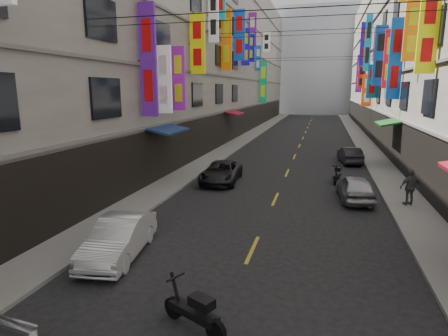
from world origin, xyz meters
The scene contains 15 objects.
sidewalk_left centered at (-6.00, 42.00, 0.06)m, with size 2.00×90.00×0.12m, color slate.
sidewalk_right centered at (6.00, 42.00, 0.06)m, with size 2.00×90.00×0.12m, color slate.
building_row_left centered at (-11.99, 42.00, 9.49)m, with size 10.14×90.00×19.00m.
haze_block centered at (0.00, 92.00, 11.00)m, with size 18.00×8.00×22.00m, color silver.
shop_signage centered at (-0.01, 35.25, 9.14)m, with size 14.00×55.00×12.29m.
street_awnings centered at (-1.26, 26.00, 3.00)m, with size 13.99×35.20×0.41m.
overhead_cables centered at (0.00, 30.00, 8.80)m, with size 14.00×38.04×1.24m.
lane_markings centered at (0.00, 39.00, 0.00)m, with size 0.12×80.20×0.01m.
scooter_crossing centered at (-0.46, 13.54, 0.44)m, with size 1.67×0.92×1.14m.
scooter_far_right centered at (2.97, 28.19, 0.44)m, with size 0.59×1.80×1.14m.
car_left_mid centered at (-3.96, 16.43, 0.62)m, with size 1.32×3.77×1.24m, color silver.
car_left_far centered at (-3.40, 26.59, 0.58)m, with size 1.93×4.19×1.16m, color black.
car_right_mid centered at (3.66, 24.78, 0.61)m, with size 1.45×3.61×1.23m, color #A5A5AA.
car_right_far centered at (4.00, 34.32, 0.59)m, with size 1.24×3.55×1.17m, color #25242B.
pedestrian_rfar centered at (5.91, 24.21, 0.94)m, with size 0.96×0.55×1.64m, color #535456.
Camera 1 is at (2.03, 6.64, 5.16)m, focal length 30.00 mm.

